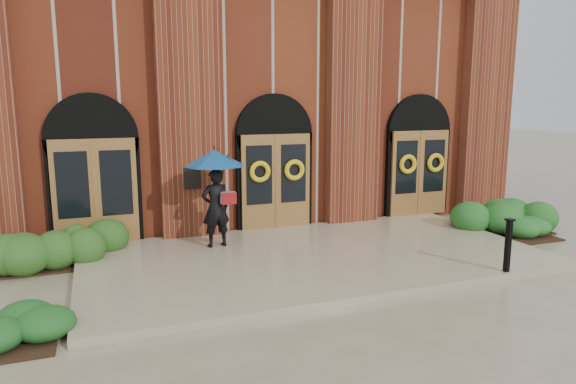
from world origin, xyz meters
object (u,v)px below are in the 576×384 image
hedge_wall_left (65,246)px  man_with_umbrella (215,179)px  hedge_wall_right (487,219)px  metal_post (508,244)px

hedge_wall_left → man_with_umbrella: bearing=-6.1°
hedge_wall_left → hedge_wall_right: bearing=-6.9°
metal_post → hedge_wall_right: size_ratio=0.35×
hedge_wall_left → metal_post: bearing=-26.8°
hedge_wall_right → metal_post: bearing=-125.7°
metal_post → man_with_umbrella: bearing=142.5°
metal_post → hedge_wall_right: 3.63m
man_with_umbrella → hedge_wall_left: man_with_umbrella is taller
man_with_umbrella → hedge_wall_left: 3.57m
metal_post → hedge_wall_left: metal_post is taller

